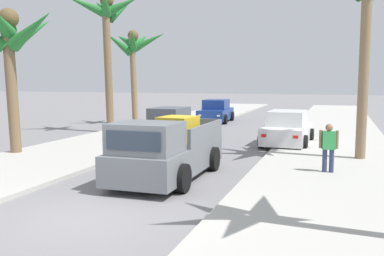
% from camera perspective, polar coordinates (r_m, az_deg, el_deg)
% --- Properties ---
extents(ground_plane, '(160.00, 160.00, 0.00)m').
position_cam_1_polar(ground_plane, '(9.79, -13.50, -11.19)').
color(ground_plane, slate).
extents(sidewalk_left, '(4.75, 60.00, 0.12)m').
position_cam_1_polar(sidewalk_left, '(22.40, -7.92, -1.06)').
color(sidewalk_left, '#B2AFA8').
rests_on(sidewalk_left, ground).
extents(sidewalk_right, '(4.75, 60.00, 0.12)m').
position_cam_1_polar(sidewalk_right, '(20.11, 17.84, -2.15)').
color(sidewalk_right, '#B2AFA8').
rests_on(sidewalk_right, ground).
extents(curb_left, '(0.16, 60.00, 0.10)m').
position_cam_1_polar(curb_left, '(21.99, -5.64, -1.20)').
color(curb_left, silver).
rests_on(curb_left, ground).
extents(curb_right, '(0.16, 60.00, 0.10)m').
position_cam_1_polar(curb_right, '(20.14, 15.06, -2.07)').
color(curb_right, silver).
rests_on(curb_right, ground).
extents(pickup_truck, '(2.23, 5.22, 1.80)m').
position_cam_1_polar(pickup_truck, '(12.92, -3.31, -3.04)').
color(pickup_truck, slate).
rests_on(pickup_truck, ground).
extents(car_left_near, '(2.15, 4.32, 1.54)m').
position_cam_1_polar(car_left_near, '(20.00, 12.26, -0.15)').
color(car_left_near, silver).
rests_on(car_left_near, ground).
extents(car_right_near, '(2.09, 4.29, 1.54)m').
position_cam_1_polar(car_right_near, '(21.79, -2.88, 0.51)').
color(car_right_near, '#474C56').
rests_on(car_right_near, ground).
extents(car_left_mid, '(2.21, 4.34, 1.54)m').
position_cam_1_polar(car_left_mid, '(30.22, 3.12, 2.14)').
color(car_left_mid, navy).
rests_on(car_left_mid, ground).
extents(palm_tree_left_fore, '(3.95, 3.31, 6.05)m').
position_cam_1_polar(palm_tree_left_fore, '(28.59, -7.61, 10.16)').
color(palm_tree_left_fore, '#846B4C').
rests_on(palm_tree_left_fore, ground).
extents(palm_tree_right_fore, '(3.80, 3.76, 5.56)m').
position_cam_1_polar(palm_tree_right_fore, '(18.00, -22.48, 10.56)').
color(palm_tree_right_fore, brown).
rests_on(palm_tree_right_fore, ground).
extents(palm_tree_left_mid, '(3.84, 3.41, 7.48)m').
position_cam_1_polar(palm_tree_left_mid, '(24.67, -10.97, 13.31)').
color(palm_tree_left_mid, brown).
rests_on(palm_tree_left_mid, ground).
extents(pedestrian, '(0.57, 0.29, 1.59)m').
position_cam_1_polar(pedestrian, '(13.88, 17.28, -2.26)').
color(pedestrian, navy).
rests_on(pedestrian, ground).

